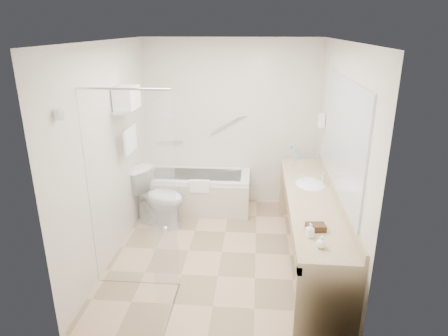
# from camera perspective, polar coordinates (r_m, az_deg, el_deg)

# --- Properties ---
(floor) EXTENTS (3.20, 3.20, 0.00)m
(floor) POSITION_cam_1_polar(r_m,az_deg,el_deg) (5.06, -0.30, -11.89)
(floor) COLOR tan
(floor) RESTS_ON ground
(ceiling) EXTENTS (2.60, 3.20, 0.10)m
(ceiling) POSITION_cam_1_polar(r_m,az_deg,el_deg) (4.31, -0.36, 17.71)
(ceiling) COLOR silver
(ceiling) RESTS_ON wall_back
(wall_back) EXTENTS (2.60, 0.10, 2.50)m
(wall_back) POSITION_cam_1_polar(r_m,az_deg,el_deg) (6.07, 1.05, 6.35)
(wall_back) COLOR beige
(wall_back) RESTS_ON ground
(wall_front) EXTENTS (2.60, 0.10, 2.50)m
(wall_front) POSITION_cam_1_polar(r_m,az_deg,el_deg) (3.06, -3.06, -7.54)
(wall_front) COLOR beige
(wall_front) RESTS_ON ground
(wall_left) EXTENTS (0.10, 3.20, 2.50)m
(wall_left) POSITION_cam_1_polar(r_m,az_deg,el_deg) (4.82, -15.91, 2.05)
(wall_left) COLOR beige
(wall_left) RESTS_ON ground
(wall_right) EXTENTS (0.10, 3.20, 2.50)m
(wall_right) POSITION_cam_1_polar(r_m,az_deg,el_deg) (4.61, 16.01, 1.21)
(wall_right) COLOR beige
(wall_right) RESTS_ON ground
(bathtub) EXTENTS (1.60, 0.73, 0.59)m
(bathtub) POSITION_cam_1_polar(r_m,az_deg,el_deg) (6.09, -3.94, -3.33)
(bathtub) COLOR silver
(bathtub) RESTS_ON floor
(grab_bar_short) EXTENTS (0.40, 0.03, 0.03)m
(grab_bar_short) POSITION_cam_1_polar(r_m,az_deg,el_deg) (6.24, -7.74, 3.70)
(grab_bar_short) COLOR silver
(grab_bar_short) RESTS_ON wall_back
(grab_bar_long) EXTENTS (0.53, 0.03, 0.33)m
(grab_bar_long) POSITION_cam_1_polar(r_m,az_deg,el_deg) (6.03, 0.55, 6.27)
(grab_bar_long) COLOR silver
(grab_bar_long) RESTS_ON wall_back
(shower_enclosure) EXTENTS (0.96, 0.91, 2.11)m
(shower_enclosure) POSITION_cam_1_polar(r_m,az_deg,el_deg) (3.86, -10.99, -4.92)
(shower_enclosure) COLOR silver
(shower_enclosure) RESTS_ON floor
(towel_shelf) EXTENTS (0.24, 0.55, 0.81)m
(towel_shelf) POSITION_cam_1_polar(r_m,az_deg,el_deg) (4.98, -13.65, 8.78)
(towel_shelf) COLOR silver
(towel_shelf) RESTS_ON wall_left
(vanity_counter) EXTENTS (0.55, 2.70, 0.95)m
(vanity_counter) POSITION_cam_1_polar(r_m,az_deg,el_deg) (4.65, 12.28, -6.41)
(vanity_counter) COLOR tan
(vanity_counter) RESTS_ON floor
(sink) EXTENTS (0.40, 0.52, 0.14)m
(sink) POSITION_cam_1_polar(r_m,az_deg,el_deg) (4.94, 12.24, -2.51)
(sink) COLOR silver
(sink) RESTS_ON vanity_counter
(faucet) EXTENTS (0.03, 0.03, 0.14)m
(faucet) POSITION_cam_1_polar(r_m,az_deg,el_deg) (4.92, 14.01, -1.36)
(faucet) COLOR silver
(faucet) RESTS_ON vanity_counter
(mirror) EXTENTS (0.02, 2.00, 1.20)m
(mirror) POSITION_cam_1_polar(r_m,az_deg,el_deg) (4.38, 16.59, 4.32)
(mirror) COLOR #ABB1B7
(mirror) RESTS_ON wall_right
(hairdryer_unit) EXTENTS (0.08, 0.10, 0.18)m
(hairdryer_unit) POSITION_cam_1_polar(r_m,az_deg,el_deg) (5.54, 13.76, 6.62)
(hairdryer_unit) COLOR white
(hairdryer_unit) RESTS_ON wall_right
(toilet) EXTENTS (0.90, 0.73, 0.78)m
(toilet) POSITION_cam_1_polar(r_m,az_deg,el_deg) (5.64, -9.33, -4.21)
(toilet) COLOR silver
(toilet) RESTS_ON floor
(amenity_basket) EXTENTS (0.19, 0.14, 0.06)m
(amenity_basket) POSITION_cam_1_polar(r_m,az_deg,el_deg) (3.85, 12.96, -8.24)
(amenity_basket) COLOR #402B17
(amenity_basket) RESTS_ON vanity_counter
(soap_bottle_a) EXTENTS (0.11, 0.15, 0.06)m
(soap_bottle_a) POSITION_cam_1_polar(r_m,az_deg,el_deg) (3.72, 12.13, -9.17)
(soap_bottle_a) COLOR white
(soap_bottle_a) RESTS_ON vanity_counter
(soap_bottle_b) EXTENTS (0.09, 0.11, 0.09)m
(soap_bottle_b) POSITION_cam_1_polar(r_m,az_deg,el_deg) (3.57, 13.75, -10.39)
(soap_bottle_b) COLOR white
(soap_bottle_b) RESTS_ON vanity_counter
(water_bottle_left) EXTENTS (0.05, 0.05, 0.17)m
(water_bottle_left) POSITION_cam_1_polar(r_m,az_deg,el_deg) (5.69, 10.20, 1.73)
(water_bottle_left) COLOR silver
(water_bottle_left) RESTS_ON vanity_counter
(water_bottle_mid) EXTENTS (0.07, 0.07, 0.21)m
(water_bottle_mid) POSITION_cam_1_polar(r_m,az_deg,el_deg) (5.68, 9.60, 1.95)
(water_bottle_mid) COLOR silver
(water_bottle_mid) RESTS_ON vanity_counter
(water_bottle_right) EXTENTS (0.06, 0.06, 0.19)m
(water_bottle_right) POSITION_cam_1_polar(r_m,az_deg,el_deg) (5.33, 10.86, 0.57)
(water_bottle_right) COLOR silver
(water_bottle_right) RESTS_ON vanity_counter
(drinking_glass_near) EXTENTS (0.08, 0.08, 0.10)m
(drinking_glass_near) POSITION_cam_1_polar(r_m,az_deg,el_deg) (4.91, 10.98, -1.58)
(drinking_glass_near) COLOR silver
(drinking_glass_near) RESTS_ON vanity_counter
(drinking_glass_far) EXTENTS (0.08, 0.08, 0.09)m
(drinking_glass_far) POSITION_cam_1_polar(r_m,az_deg,el_deg) (5.48, 9.59, 0.74)
(drinking_glass_far) COLOR silver
(drinking_glass_far) RESTS_ON vanity_counter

